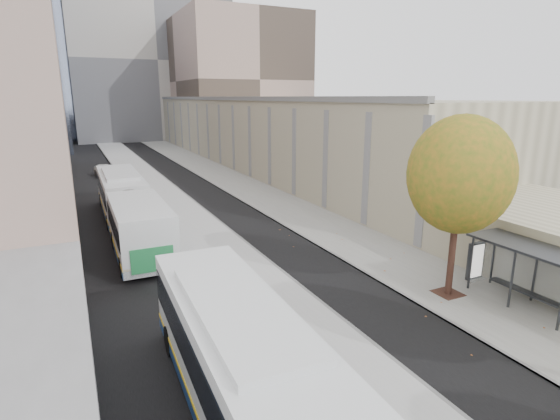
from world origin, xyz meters
TOP-DOWN VIEW (x-y plane):
  - bus_platform at (-3.88, 35.00)m, footprint 4.25×150.00m
  - sidewalk at (4.12, 35.00)m, footprint 4.75×150.00m
  - building_tan at (15.50, 64.00)m, footprint 18.00×92.00m
  - building_far_block at (6.00, 96.00)m, footprint 30.00×18.00m
  - bus_shelter at (5.69, 10.96)m, footprint 1.90×4.40m
  - tree_c at (3.60, 13.00)m, footprint 4.20×4.20m
  - bus_far at (-7.52, 28.80)m, footprint 2.87×18.12m
  - distant_car at (-7.32, 50.43)m, footprint 2.25×4.22m

SIDE VIEW (x-z plane):
  - sidewalk at x=4.12m, z-range 0.00..0.08m
  - bus_platform at x=-3.88m, z-range 0.00..0.15m
  - distant_car at x=-7.32m, z-range 0.00..1.37m
  - bus_far at x=-7.52m, z-range 0.14..3.16m
  - bus_shelter at x=5.69m, z-range 0.92..3.45m
  - building_tan at x=15.50m, z-range 0.00..8.00m
  - tree_c at x=3.60m, z-range 1.61..8.89m
  - building_far_block at x=6.00m, z-range 0.00..30.00m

